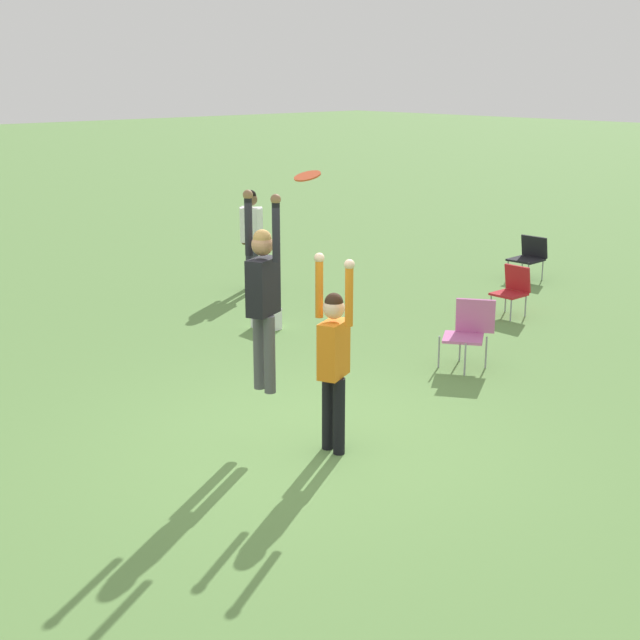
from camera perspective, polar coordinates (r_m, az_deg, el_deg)
The scene contains 9 objects.
ground_plane at distance 9.54m, azimuth -1.27°, elevation -7.71°, with size 120.00×120.00×0.00m, color #608C47.
person_jumping at distance 9.10m, azimuth -3.66°, elevation 2.04°, with size 0.55×0.44×2.09m.
person_defending at distance 8.91m, azimuth 0.88°, elevation -2.00°, with size 0.53×0.43×2.05m.
frisbee at distance 8.88m, azimuth -0.81°, elevation 9.20°, with size 0.27×0.27×0.09m.
camping_chair_2 at distance 11.86m, azimuth 9.50°, elevation -0.54°, with size 0.72×0.79×0.91m.
camping_chair_4 at distance 14.52m, azimuth 12.23°, elevation 2.04°, with size 0.46×0.50×0.81m.
camping_chair_5 at distance 17.20m, azimuth 13.24°, elevation 4.08°, with size 0.56×0.60×0.81m.
person_spectator_far at distance 15.90m, azimuth -4.41°, elevation 5.78°, with size 0.55×0.44×1.78m.
cooler_box at distance 13.55m, azimuth -3.46°, elevation 0.13°, with size 0.40×0.30×0.33m.
Camera 1 is at (6.62, -5.74, 3.77)m, focal length 50.00 mm.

